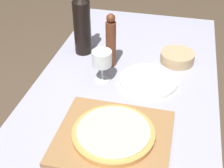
{
  "coord_description": "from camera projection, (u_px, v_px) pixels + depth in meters",
  "views": [
    {
      "loc": [
        0.19,
        -0.97,
        1.49
      ],
      "look_at": [
        -0.04,
        -0.03,
        0.79
      ],
      "focal_mm": 50.0,
      "sensor_mm": 36.0,
      "label": 1
    }
  ],
  "objects": [
    {
      "name": "pizza",
      "position": [
        113.0,
        133.0,
        1.03
      ],
      "size": [
        0.28,
        0.28,
        0.02
      ],
      "color": "#C68947",
      "rests_on": "cutting_board"
    },
    {
      "name": "pepper_mill",
      "position": [
        111.0,
        42.0,
        1.35
      ],
      "size": [
        0.04,
        0.04,
        0.25
      ],
      "color": "#5B2D19",
      "rests_on": "dining_table"
    },
    {
      "name": "wine_bottle",
      "position": [
        82.0,
        23.0,
        1.43
      ],
      "size": [
        0.08,
        0.08,
        0.36
      ],
      "color": "black",
      "rests_on": "dining_table"
    },
    {
      "name": "wine_glass",
      "position": [
        102.0,
        59.0,
        1.26
      ],
      "size": [
        0.08,
        0.08,
        0.14
      ],
      "color": "silver",
      "rests_on": "dining_table"
    },
    {
      "name": "dining_table",
      "position": [
        122.0,
        111.0,
        1.31
      ],
      "size": [
        0.75,
        1.59,
        0.73
      ],
      "color": "#9393A8",
      "rests_on": "ground_plane"
    },
    {
      "name": "small_bowl",
      "position": [
        177.0,
        57.0,
        1.42
      ],
      "size": [
        0.15,
        0.15,
        0.05
      ],
      "color": "tan",
      "rests_on": "dining_table"
    },
    {
      "name": "dinner_plate",
      "position": [
        149.0,
        80.0,
        1.31
      ],
      "size": [
        0.24,
        0.24,
        0.01
      ],
      "color": "silver",
      "rests_on": "dining_table"
    },
    {
      "name": "cutting_board",
      "position": [
        113.0,
        137.0,
        1.04
      ],
      "size": [
        0.38,
        0.34,
        0.02
      ],
      "color": "olive",
      "rests_on": "dining_table"
    }
  ]
}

